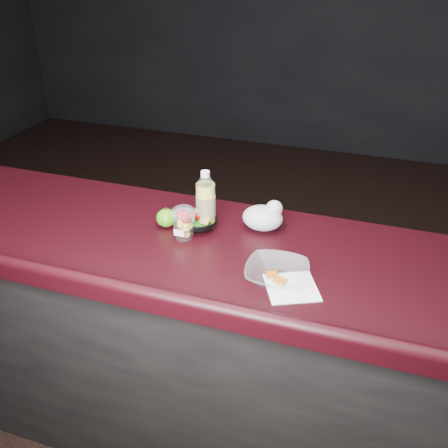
{
  "coord_description": "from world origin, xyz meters",
  "views": [
    {
      "loc": [
        0.58,
        -1.15,
        2.0
      ],
      "look_at": [
        0.08,
        0.33,
        1.1
      ],
      "focal_mm": 40.0,
      "sensor_mm": 36.0,
      "label": 1
    }
  ],
  "objects_px": {
    "lemonade_bottle": "(206,204)",
    "takeout_bowl": "(277,273)",
    "green_apple": "(166,218)",
    "fruit_cup": "(184,222)",
    "snack_bowl": "(199,222)"
  },
  "relations": [
    {
      "from": "lemonade_bottle",
      "to": "fruit_cup",
      "type": "bearing_deg",
      "value": -112.53
    },
    {
      "from": "lemonade_bottle",
      "to": "green_apple",
      "type": "bearing_deg",
      "value": -159.8
    },
    {
      "from": "lemonade_bottle",
      "to": "takeout_bowl",
      "type": "height_order",
      "value": "lemonade_bottle"
    },
    {
      "from": "green_apple",
      "to": "fruit_cup",
      "type": "bearing_deg",
      "value": -30.87
    },
    {
      "from": "fruit_cup",
      "to": "takeout_bowl",
      "type": "relative_size",
      "value": 0.61
    },
    {
      "from": "snack_bowl",
      "to": "takeout_bowl",
      "type": "height_order",
      "value": "snack_bowl"
    },
    {
      "from": "green_apple",
      "to": "takeout_bowl",
      "type": "bearing_deg",
      "value": -23.08
    },
    {
      "from": "fruit_cup",
      "to": "green_apple",
      "type": "distance_m",
      "value": 0.12
    },
    {
      "from": "snack_bowl",
      "to": "takeout_bowl",
      "type": "distance_m",
      "value": 0.43
    },
    {
      "from": "snack_bowl",
      "to": "green_apple",
      "type": "bearing_deg",
      "value": -168.29
    },
    {
      "from": "snack_bowl",
      "to": "takeout_bowl",
      "type": "relative_size",
      "value": 0.85
    },
    {
      "from": "snack_bowl",
      "to": "takeout_bowl",
      "type": "xyz_separation_m",
      "value": [
        0.36,
        -0.23,
        -0.0
      ]
    },
    {
      "from": "lemonade_bottle",
      "to": "green_apple",
      "type": "relative_size",
      "value": 2.84
    },
    {
      "from": "lemonade_bottle",
      "to": "fruit_cup",
      "type": "xyz_separation_m",
      "value": [
        -0.05,
        -0.11,
        -0.03
      ]
    },
    {
      "from": "lemonade_bottle",
      "to": "takeout_bowl",
      "type": "relative_size",
      "value": 1.05
    }
  ]
}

